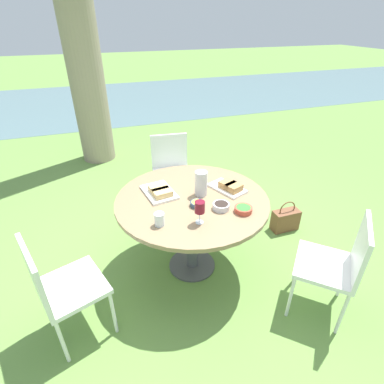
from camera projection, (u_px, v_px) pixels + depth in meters
The scene contains 15 objects.
ground_plane at pixel (192, 265), 2.92m from camera, with size 40.00×40.00×0.00m, color #668E42.
river_strip at pixel (113, 100), 8.55m from camera, with size 40.00×4.98×0.01m.
dining_table at pixel (192, 208), 2.58m from camera, with size 1.30×1.30×0.77m.
chair_near_left at pixel (338, 261), 2.23m from camera, with size 0.61×0.61×0.89m.
chair_near_right at pixel (171, 166), 3.63m from camera, with size 0.49×0.47×0.89m.
chair_far_back at pixel (59, 285), 2.04m from camera, with size 0.54×0.55×0.89m.
water_pitcher at pixel (201, 183), 2.52m from camera, with size 0.11×0.11×0.22m.
wine_glass at pixel (200, 208), 2.16m from camera, with size 0.08×0.08×0.18m.
platter_bread_main at pixel (229, 187), 2.63m from camera, with size 0.30×0.37×0.08m.
platter_charcuterie at pixel (160, 191), 2.57m from camera, with size 0.28×0.38×0.07m.
bowl_fries at pixel (197, 204), 2.42m from camera, with size 0.11×0.11×0.04m.
bowl_salad at pixel (243, 209), 2.34m from camera, with size 0.14×0.14×0.04m.
bowl_olives at pixel (221, 206), 2.37m from camera, with size 0.13×0.13×0.05m.
cup_water_near at pixel (159, 219), 2.18m from camera, with size 0.08×0.08×0.10m.
handbag at pixel (285, 220), 3.36m from camera, with size 0.30×0.14×0.37m.
Camera 1 is at (-0.70, -2.03, 2.11)m, focal length 28.00 mm.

